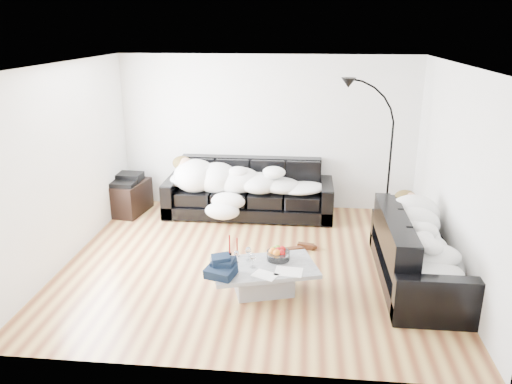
# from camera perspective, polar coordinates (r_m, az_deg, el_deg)

# --- Properties ---
(ground) EXTENTS (5.00, 5.00, 0.00)m
(ground) POSITION_cam_1_polar(r_m,az_deg,el_deg) (6.82, -0.26, -8.00)
(ground) COLOR brown
(ground) RESTS_ON ground
(wall_back) EXTENTS (5.00, 0.02, 2.60)m
(wall_back) POSITION_cam_1_polar(r_m,az_deg,el_deg) (8.52, 1.33, 6.73)
(wall_back) COLOR silver
(wall_back) RESTS_ON ground
(wall_left) EXTENTS (0.02, 4.50, 2.60)m
(wall_left) POSITION_cam_1_polar(r_m,az_deg,el_deg) (7.05, -20.95, 2.96)
(wall_left) COLOR silver
(wall_left) RESTS_ON ground
(wall_right) EXTENTS (0.02, 4.50, 2.60)m
(wall_right) POSITION_cam_1_polar(r_m,az_deg,el_deg) (6.58, 21.95, 1.77)
(wall_right) COLOR silver
(wall_right) RESTS_ON ground
(ceiling) EXTENTS (5.00, 5.00, 0.00)m
(ceiling) POSITION_cam_1_polar(r_m,az_deg,el_deg) (6.11, -0.29, 14.36)
(ceiling) COLOR white
(ceiling) RESTS_ON ground
(sofa_back) EXTENTS (2.78, 0.96, 0.91)m
(sofa_back) POSITION_cam_1_polar(r_m,az_deg,el_deg) (8.30, -0.84, 0.37)
(sofa_back) COLOR black
(sofa_back) RESTS_ON ground
(sofa_right) EXTENTS (0.91, 2.13, 0.86)m
(sofa_right) POSITION_cam_1_polar(r_m,az_deg,el_deg) (6.46, 18.17, -6.33)
(sofa_right) COLOR black
(sofa_right) RESTS_ON ground
(sleeper_back) EXTENTS (2.35, 0.81, 0.47)m
(sleeper_back) POSITION_cam_1_polar(r_m,az_deg,el_deg) (8.19, -0.89, 1.59)
(sleeper_back) COLOR white
(sleeper_back) RESTS_ON sofa_back
(sleeper_right) EXTENTS (0.77, 1.82, 0.45)m
(sleeper_right) POSITION_cam_1_polar(r_m,az_deg,el_deg) (6.38, 18.36, -4.60)
(sleeper_right) COLOR white
(sleeper_right) RESTS_ON sofa_right
(teal_cushion) EXTENTS (0.42, 0.38, 0.20)m
(teal_cushion) POSITION_cam_1_polar(r_m,az_deg,el_deg) (6.94, 16.84, -1.88)
(teal_cushion) COLOR #0C555A
(teal_cushion) RESTS_ON sofa_right
(coffee_table) EXTENTS (1.36, 1.03, 0.35)m
(coffee_table) POSITION_cam_1_polar(r_m,az_deg,el_deg) (6.02, 0.92, -9.93)
(coffee_table) COLOR #939699
(coffee_table) RESTS_ON ground
(fruit_bowl) EXTENTS (0.33, 0.33, 0.17)m
(fruit_bowl) POSITION_cam_1_polar(r_m,az_deg,el_deg) (6.06, 2.56, -6.97)
(fruit_bowl) COLOR white
(fruit_bowl) RESTS_ON coffee_table
(wine_glass_a) EXTENTS (0.09, 0.09, 0.17)m
(wine_glass_a) POSITION_cam_1_polar(r_m,az_deg,el_deg) (6.03, -0.88, -7.09)
(wine_glass_a) COLOR white
(wine_glass_a) RESTS_ON coffee_table
(wine_glass_b) EXTENTS (0.07, 0.07, 0.15)m
(wine_glass_b) POSITION_cam_1_polar(r_m,az_deg,el_deg) (5.99, -2.24, -7.40)
(wine_glass_b) COLOR white
(wine_glass_b) RESTS_ON coffee_table
(wine_glass_c) EXTENTS (0.10, 0.10, 0.18)m
(wine_glass_c) POSITION_cam_1_polar(r_m,az_deg,el_deg) (5.86, -0.37, -7.83)
(wine_glass_c) COLOR white
(wine_glass_c) RESTS_ON coffee_table
(candle_left) EXTENTS (0.05, 0.05, 0.26)m
(candle_left) POSITION_cam_1_polar(r_m,az_deg,el_deg) (6.16, -3.04, -6.06)
(candle_left) COLOR maroon
(candle_left) RESTS_ON coffee_table
(candle_right) EXTENTS (0.05, 0.05, 0.24)m
(candle_right) POSITION_cam_1_polar(r_m,az_deg,el_deg) (6.13, -2.17, -6.32)
(candle_right) COLOR maroon
(candle_right) RESTS_ON coffee_table
(newspaper_a) EXTENTS (0.34, 0.27, 0.01)m
(newspaper_a) POSITION_cam_1_polar(r_m,az_deg,el_deg) (5.81, 3.75, -9.05)
(newspaper_a) COLOR silver
(newspaper_a) RESTS_ON coffee_table
(newspaper_b) EXTENTS (0.33, 0.29, 0.01)m
(newspaper_b) POSITION_cam_1_polar(r_m,az_deg,el_deg) (5.73, 1.04, -9.44)
(newspaper_b) COLOR silver
(newspaper_b) RESTS_ON coffee_table
(navy_jacket) EXTENTS (0.36, 0.30, 0.17)m
(navy_jacket) POSITION_cam_1_polar(r_m,az_deg,el_deg) (5.69, -4.14, -7.90)
(navy_jacket) COLOR black
(navy_jacket) RESTS_ON coffee_table
(shoes) EXTENTS (0.44, 0.35, 0.09)m
(shoes) POSITION_cam_1_polar(r_m,az_deg,el_deg) (7.14, 4.97, -6.39)
(shoes) COLOR #472311
(shoes) RESTS_ON ground
(av_cabinet) EXTENTS (0.65, 0.85, 0.53)m
(av_cabinet) POSITION_cam_1_polar(r_m,az_deg,el_deg) (8.74, -14.39, -0.59)
(av_cabinet) COLOR black
(av_cabinet) RESTS_ON ground
(stereo) EXTENTS (0.46, 0.36, 0.13)m
(stereo) POSITION_cam_1_polar(r_m,az_deg,el_deg) (8.64, -14.56, 1.50)
(stereo) COLOR black
(stereo) RESTS_ON av_cabinet
(floor_lamp) EXTENTS (0.80, 0.56, 2.04)m
(floor_lamp) POSITION_cam_1_polar(r_m,az_deg,el_deg) (7.95, 15.04, 3.13)
(floor_lamp) COLOR black
(floor_lamp) RESTS_ON ground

